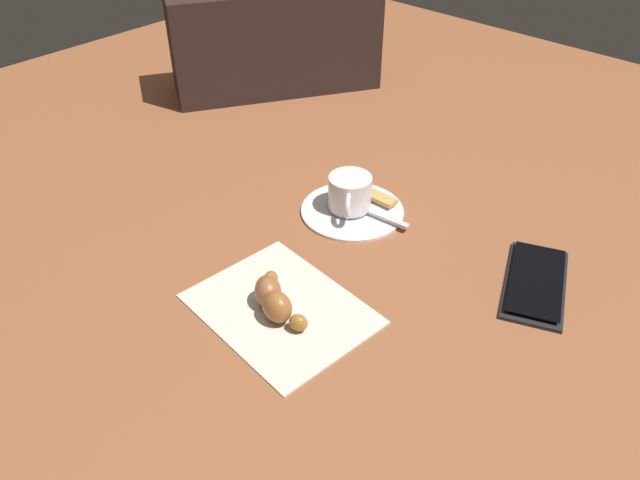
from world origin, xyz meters
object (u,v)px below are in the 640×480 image
object	(u,v)px
saucer	(352,209)
croissant	(274,299)
sugar_packet	(377,196)
cell_phone	(536,282)
napkin	(281,308)
laptop_bag	(275,39)
teaspoon	(355,204)
espresso_cup	(350,192)

from	to	relation	value
saucer	croissant	world-z (taller)	croissant
sugar_packet	cell_phone	bearing A→B (deg)	177.05
napkin	croissant	world-z (taller)	croissant
laptop_bag	teaspoon	bearing A→B (deg)	91.01
teaspoon	cell_phone	size ratio (longest dim) A/B	0.80
sugar_packet	saucer	bearing A→B (deg)	73.44
saucer	cell_phone	distance (m)	0.26
sugar_packet	espresso_cup	bearing A→B (deg)	70.18
saucer	croissant	distance (m)	0.22
laptop_bag	sugar_packet	bearing A→B (deg)	95.86
sugar_packet	napkin	xyz separation A→B (m)	(0.24, 0.05, -0.01)
espresso_cup	napkin	distance (m)	0.21
teaspoon	croissant	xyz separation A→B (m)	(0.21, 0.06, 0.01)
croissant	espresso_cup	bearing A→B (deg)	-162.03
croissant	laptop_bag	distance (m)	0.62
espresso_cup	cell_phone	world-z (taller)	espresso_cup
napkin	espresso_cup	bearing A→B (deg)	-160.93
teaspoon	espresso_cup	bearing A→B (deg)	-30.39
croissant	laptop_bag	size ratio (longest dim) A/B	0.26
teaspoon	croissant	distance (m)	0.22
espresso_cup	cell_phone	distance (m)	0.26
laptop_bag	espresso_cup	bearing A→B (deg)	90.02
saucer	laptop_bag	distance (m)	0.44
napkin	croissant	distance (m)	0.02
saucer	croissant	size ratio (longest dim) A/B	1.45
saucer	sugar_packet	size ratio (longest dim) A/B	2.41
cell_phone	napkin	bearing A→B (deg)	-39.59
saucer	sugar_packet	world-z (taller)	sugar_packet
teaspoon	croissant	size ratio (longest dim) A/B	1.30
espresso_cup	teaspoon	distance (m)	0.02
teaspoon	napkin	size ratio (longest dim) A/B	0.65
teaspoon	napkin	bearing A→B (deg)	17.55
teaspoon	saucer	bearing A→B (deg)	-6.70
espresso_cup	napkin	xyz separation A→B (m)	(0.20, 0.07, -0.03)
croissant	laptop_bag	world-z (taller)	laptop_bag
napkin	laptop_bag	bearing A→B (deg)	-133.71
teaspoon	cell_phone	bearing A→B (deg)	95.90
croissant	cell_phone	world-z (taller)	croissant
laptop_bag	saucer	bearing A→B (deg)	90.53
napkin	laptop_bag	size ratio (longest dim) A/B	0.53
teaspoon	laptop_bag	size ratio (longest dim) A/B	0.34
saucer	teaspoon	size ratio (longest dim) A/B	1.11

